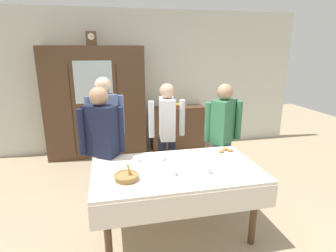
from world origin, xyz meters
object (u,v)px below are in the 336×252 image
Objects in this scene: person_behind_table_right at (167,127)px; tea_cup_far_left at (208,171)px; spoon_center at (239,163)px; person_near_right_end at (106,124)px; bookshelf_low at (178,128)px; tea_cup_center at (162,158)px; person_by_cabinet at (223,130)px; pastry_plate at (226,152)px; bread_basket at (126,176)px; tea_cup_front_edge at (174,173)px; dining_table at (177,178)px; wall_cabinet at (96,103)px; spoon_mid_right at (194,179)px; spoon_near_right at (208,160)px; tea_cup_back_edge at (137,160)px; person_beside_shelf at (102,140)px; book_stack at (178,105)px; mantel_clock at (91,38)px.

tea_cup_far_left is at bearing -82.77° from person_behind_table_right.
tea_cup_far_left reaches higher than spoon_center.
bookshelf_low is at bearing 46.41° from person_near_right_end.
tea_cup_far_left and tea_cup_center have the same top height.
tea_cup_center is at bearing -108.49° from bookshelf_low.
tea_cup_far_left is at bearing -121.16° from person_by_cabinet.
bread_basket is at bearing -159.90° from pastry_plate.
tea_cup_front_edge is 0.78m from spoon_center.
bread_basket reaches higher than spoon_center.
dining_table is 0.86× the size of wall_cabinet.
spoon_mid_right is at bearing -33.74° from tea_cup_front_edge.
tea_cup_far_left is 0.34m from spoon_near_right.
person_behind_table_right is at bearing 118.73° from spoon_center.
spoon_near_right is at bearing -42.28° from person_near_right_end.
spoon_mid_right is 1.22m from person_by_cabinet.
tea_cup_back_edge is 1.13m from spoon_center.
person_near_right_end is at bearing 140.81° from spoon_center.
person_behind_table_right is at bearing 57.04° from tea_cup_back_edge.
dining_table is 0.35m from tea_cup_far_left.
tea_cup_center is 0.73m from person_beside_shelf.
tea_cup_front_edge is 0.54m from spoon_near_right.
bookshelf_low is 2.11m from person_near_right_end.
tea_cup_front_edge is 0.54× the size of bread_basket.
person_behind_table_right is at bearing 61.23° from bread_basket.
person_near_right_end is (-0.61, 0.91, 0.19)m from tea_cup_center.
person_behind_table_right is at bearing -6.66° from person_near_right_end.
spoon_near_right is 0.97m from person_behind_table_right.
book_stack is at bearing 46.41° from person_near_right_end.
person_beside_shelf is at bearing 159.54° from spoon_center.
person_behind_table_right is at bearing 83.42° from dining_table.
tea_cup_back_edge is 1.09× the size of spoon_center.
tea_cup_front_edge is (0.83, -2.72, -1.36)m from mantel_clock.
mantel_clock is 1.22× the size of book_stack.
book_stack reaches higher than dining_table.
book_stack is at bearing 0.00° from bookshelf_low.
person_behind_table_right is 0.97× the size of person_beside_shelf.
spoon_center is (1.10, -0.27, -0.02)m from tea_cup_back_edge.
tea_cup_far_left is at bearing -66.83° from wall_cabinet.
spoon_mid_right is 1.65m from person_near_right_end.
mantel_clock is 0.86× the size of pastry_plate.
tea_cup_front_edge is at bearing -98.93° from person_behind_table_right.
book_stack is at bearing 70.35° from person_behind_table_right.
tea_cup_front_edge is at bearing -72.98° from wall_cabinet.
mantel_clock is 2.34m from bookshelf_low.
pastry_plate is 2.35× the size of spoon_mid_right.
book_stack is at bearing 74.86° from tea_cup_front_edge.
wall_cabinet reaches higher than spoon_near_right.
spoon_center is 0.08× the size of person_behind_table_right.
book_stack is 1.51× the size of tea_cup_front_edge.
pastry_plate is 2.35× the size of spoon_near_right.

